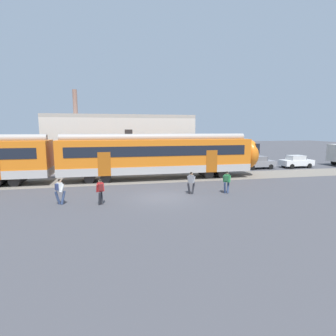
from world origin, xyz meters
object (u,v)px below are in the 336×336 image
Objects in this scene: pedestrian_green at (227,180)px; parked_car_white at (296,161)px; pedestrian_grey at (191,181)px; parked_car_grey at (258,162)px; pedestrian_white at (60,189)px; pedestrian_red at (100,189)px.

parked_car_white is at bearing 36.66° from pedestrian_green.
parked_car_grey is at bearing 41.72° from pedestrian_grey.
parked_car_white is (14.15, 10.53, -0.21)m from pedestrian_green.
pedestrian_green is 17.64m from parked_car_white.
pedestrian_green is at bearing -143.34° from parked_car_white.
parked_car_white is at bearing 23.26° from pedestrian_white.
pedestrian_white is at bearing -151.36° from parked_car_grey.
pedestrian_white is 1.00× the size of pedestrian_red.
pedestrian_green is at bearing -129.96° from parked_car_grey.
pedestrian_white is 1.00× the size of pedestrian_grey.
parked_car_white is (25.76, 11.07, -0.21)m from pedestrian_white.
parked_car_grey is 5.19m from parked_car_white.
pedestrian_white is 9.00m from pedestrian_grey.
parked_car_grey is 1.00× the size of parked_car_white.
pedestrian_grey is at bearing 5.61° from pedestrian_white.
pedestrian_grey is at bearing 172.69° from pedestrian_green.
pedestrian_grey is 1.00× the size of pedestrian_green.
pedestrian_grey is (8.96, 0.88, -0.03)m from pedestrian_white.
pedestrian_red is at bearing -172.94° from pedestrian_green.
pedestrian_red is at bearing -153.36° from parked_car_white.
pedestrian_white is 28.04m from parked_car_white.
pedestrian_white is at bearing 167.03° from pedestrian_red.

